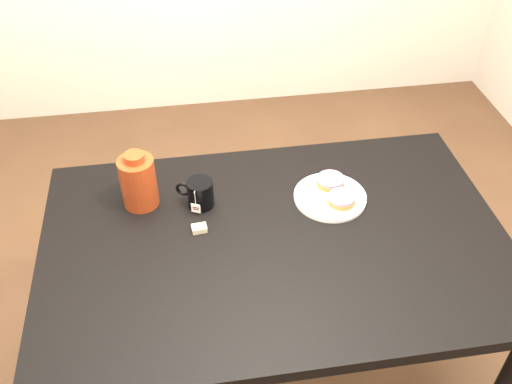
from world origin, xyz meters
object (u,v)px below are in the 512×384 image
at_px(mug, 200,193).
at_px(bagel_front, 341,199).
at_px(bagel_back, 331,181).
at_px(teabag_pouch, 199,228).
at_px(bagel_package, 138,181).
at_px(table, 275,257).
at_px(plate, 330,196).

bearing_deg(mug, bagel_front, 14.88).
distance_m(bagel_back, bagel_front, 0.09).
relative_size(bagel_front, teabag_pouch, 2.42).
bearing_deg(bagel_front, bagel_package, 170.02).
xyz_separation_m(mug, teabag_pouch, (-0.01, -0.12, -0.04)).
relative_size(table, bagel_back, 10.79).
relative_size(plate, bagel_package, 1.21).
bearing_deg(bagel_package, mug, -11.48).
xyz_separation_m(table, bagel_front, (0.23, 0.12, 0.11)).
bearing_deg(table, teabag_pouch, 162.78).
bearing_deg(table, bagel_package, 150.26).
xyz_separation_m(bagel_back, bagel_front, (0.01, -0.09, -0.00)).
bearing_deg(plate, bagel_front, -54.12).
relative_size(mug, bagel_package, 0.69).
bearing_deg(bagel_front, bagel_back, 97.36).
height_order(bagel_back, teabag_pouch, bagel_back).
distance_m(teabag_pouch, bagel_package, 0.25).
bearing_deg(plate, table, -143.77).
height_order(plate, teabag_pouch, teabag_pouch).
bearing_deg(plate, bagel_package, 172.98).
distance_m(bagel_back, bagel_package, 0.62).
bearing_deg(bagel_package, bagel_front, -9.98).
height_order(table, teabag_pouch, teabag_pouch).
distance_m(table, bagel_front, 0.28).
xyz_separation_m(plate, mug, (-0.42, 0.04, 0.04)).
bearing_deg(plate, mug, 175.00).
height_order(bagel_back, bagel_front, same).
xyz_separation_m(plate, bagel_front, (0.03, -0.04, 0.02)).
height_order(bagel_front, bagel_package, bagel_package).
bearing_deg(bagel_package, bagel_back, -1.74).
bearing_deg(bagel_back, bagel_package, 178.26).
height_order(table, mug, mug).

